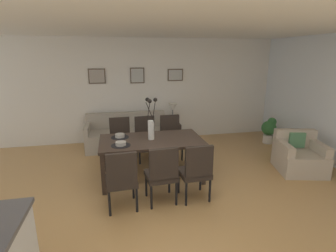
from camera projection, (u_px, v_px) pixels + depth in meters
ground_plane at (164, 203)px, 3.95m from camera, size 9.00×9.00×0.00m
back_wall_panel at (139, 91)px, 6.67m from camera, size 9.00×0.10×2.60m
ceiling_panel at (157, 21)px, 3.63m from camera, size 9.00×7.20×0.08m
dining_table at (151, 143)px, 4.62m from camera, size 1.80×1.00×0.74m
dining_chair_near_left at (122, 177)px, 3.66m from camera, size 0.46×0.46×0.92m
dining_chair_near_right at (120, 138)px, 5.43m from camera, size 0.45×0.45×0.92m
dining_chair_far_left at (162, 172)px, 3.83m from camera, size 0.47×0.47×0.92m
dining_chair_far_right at (146, 136)px, 5.53m from camera, size 0.47×0.47×0.92m
dining_chair_mid_left at (196, 170)px, 3.91m from camera, size 0.46×0.46×0.92m
dining_chair_mid_right at (171, 134)px, 5.64m from camera, size 0.44×0.44×0.92m
centerpiece_vase at (151, 124)px, 4.52m from camera, size 0.21×0.23×0.73m
placemat_near_left at (121, 145)px, 4.28m from camera, size 0.32×0.32×0.01m
bowl_near_left at (121, 143)px, 4.27m from camera, size 0.17×0.17×0.07m
placemat_near_right at (120, 137)px, 4.70m from camera, size 0.32×0.32×0.01m
bowl_near_right at (120, 135)px, 4.69m from camera, size 0.17×0.17×0.07m
sofa at (127, 136)px, 6.35m from camera, size 1.95×0.84×0.80m
side_table at (173, 133)px, 6.58m from camera, size 0.36×0.36×0.52m
table_lamp at (173, 109)px, 6.41m from camera, size 0.22×0.22×0.51m
armchair at (299, 156)px, 5.02m from camera, size 0.97×0.97×0.75m
framed_picture_left at (97, 76)px, 6.30m from camera, size 0.41×0.03×0.36m
framed_picture_center at (137, 76)px, 6.50m from camera, size 0.35×0.03×0.39m
framed_picture_right at (175, 75)px, 6.69m from camera, size 0.40×0.03×0.30m
potted_plant at (269, 129)px, 6.56m from camera, size 0.36×0.36×0.67m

